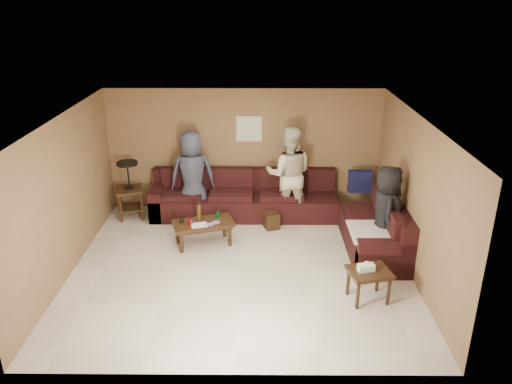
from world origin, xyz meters
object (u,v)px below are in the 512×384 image
at_px(side_table_right, 369,275).
at_px(waste_bin, 272,220).
at_px(sectional_sofa, 286,212).
at_px(person_right, 386,213).
at_px(end_table_left, 130,189).
at_px(coffee_table, 203,225).
at_px(person_left, 193,176).
at_px(person_middle, 289,174).

xyz_separation_m(side_table_right, waste_bin, (-1.36, 2.39, -0.26)).
xyz_separation_m(sectional_sofa, person_right, (1.61, -1.12, 0.49)).
bearing_deg(side_table_right, end_table_left, 145.35).
relative_size(coffee_table, end_table_left, 1.00).
bearing_deg(person_left, end_table_left, -9.97).
xyz_separation_m(person_left, person_right, (3.43, -1.54, -0.08)).
relative_size(coffee_table, person_right, 0.72).
height_order(end_table_left, person_left, person_left).
bearing_deg(waste_bin, person_right, -29.68).
xyz_separation_m(person_middle, person_right, (1.54, -1.51, -0.13)).
bearing_deg(waste_bin, person_left, 163.06).
bearing_deg(side_table_right, person_left, 135.42).
bearing_deg(sectional_sofa, person_right, -34.72).
bearing_deg(end_table_left, coffee_table, -36.34).
height_order(side_table_right, person_right, person_right).
distance_m(sectional_sofa, person_left, 1.95).
distance_m(end_table_left, person_middle, 3.17).
xyz_separation_m(person_left, person_middle, (1.88, -0.04, 0.05)).
bearing_deg(coffee_table, end_table_left, 143.66).
height_order(sectional_sofa, person_right, person_right).
xyz_separation_m(sectional_sofa, end_table_left, (-3.08, 0.45, 0.29)).
bearing_deg(sectional_sofa, side_table_right, -65.89).
distance_m(side_table_right, person_right, 1.47).
bearing_deg(sectional_sofa, end_table_left, 171.76).
relative_size(side_table_right, person_right, 0.42).
distance_m(sectional_sofa, end_table_left, 3.12).
xyz_separation_m(end_table_left, person_middle, (3.15, -0.06, 0.34)).
relative_size(side_table_right, waste_bin, 2.15).
height_order(waste_bin, person_middle, person_middle).
distance_m(coffee_table, end_table_left, 1.97).
bearing_deg(coffee_table, side_table_right, -33.59).
relative_size(sectional_sofa, side_table_right, 6.80).
bearing_deg(side_table_right, waste_bin, 119.62).
relative_size(person_middle, person_right, 1.16).
bearing_deg(person_left, person_right, 146.70).
xyz_separation_m(end_table_left, waste_bin, (2.81, -0.49, -0.45)).
relative_size(end_table_left, waste_bin, 3.68).
bearing_deg(waste_bin, coffee_table, -151.73).
height_order(sectional_sofa, person_left, person_left).
bearing_deg(person_middle, waste_bin, 55.96).
height_order(coffee_table, side_table_right, coffee_table).
bearing_deg(person_right, waste_bin, 67.41).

